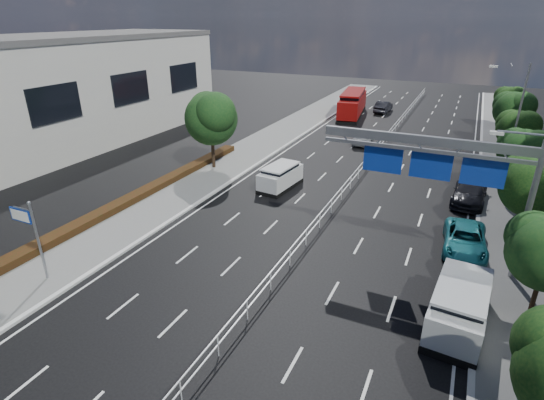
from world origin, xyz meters
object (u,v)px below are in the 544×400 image
at_px(silver_minivan, 460,306).
at_px(pedestrian_b, 516,229).
at_px(near_car_silver, 363,137).
at_px(red_bus, 352,103).
at_px(near_car_dark, 383,107).
at_px(overhead_gantry, 447,162).
at_px(white_minivan, 280,177).
at_px(parked_car_teal, 465,240).
at_px(parked_car_dark, 470,191).
at_px(toilet_sign, 29,226).

xyz_separation_m(silver_minivan, pedestrian_b, (2.58, 8.85, 0.02)).
bearing_deg(near_car_silver, red_bus, -73.96).
bearing_deg(near_car_dark, overhead_gantry, 107.58).
distance_m(silver_minivan, pedestrian_b, 9.22).
bearing_deg(silver_minivan, red_bus, 116.02).
height_order(white_minivan, parked_car_teal, white_minivan).
xyz_separation_m(parked_car_dark, pedestrian_b, (2.58, -5.71, 0.28)).
bearing_deg(silver_minivan, near_car_silver, 116.64).
xyz_separation_m(red_bus, parked_car_teal, (15.00, -31.55, -0.99)).
xyz_separation_m(near_car_dark, parked_car_dark, (11.69, -27.87, 0.01)).
bearing_deg(near_car_silver, pedestrian_b, 123.26).
bearing_deg(silver_minivan, toilet_sign, -160.63).
xyz_separation_m(red_bus, parked_car_dark, (15.00, -23.96, -0.90)).
bearing_deg(overhead_gantry, white_minivan, 151.85).
height_order(toilet_sign, pedestrian_b, toilet_sign).
relative_size(toilet_sign, near_car_silver, 1.00).
relative_size(red_bus, parked_car_dark, 2.08).
distance_m(overhead_gantry, parked_car_teal, 5.52).
bearing_deg(red_bus, near_car_silver, -77.94).
bearing_deg(overhead_gantry, toilet_sign, -150.40).
distance_m(overhead_gantry, white_minivan, 14.06).
relative_size(parked_car_dark, pedestrian_b, 2.92).
bearing_deg(red_bus, parked_car_dark, -65.83).
distance_m(parked_car_teal, parked_car_dark, 7.59).
relative_size(red_bus, silver_minivan, 2.13).
bearing_deg(parked_car_teal, toilet_sign, -151.27).
height_order(near_car_dark, pedestrian_b, pedestrian_b).
bearing_deg(white_minivan, toilet_sign, -103.91).
height_order(white_minivan, parked_car_dark, white_minivan).
xyz_separation_m(silver_minivan, parked_car_dark, (0.00, 14.57, -0.25)).
bearing_deg(red_bus, white_minivan, -94.18).
distance_m(red_bus, parked_car_teal, 34.94).
bearing_deg(parked_car_teal, silver_minivan, -93.21).
height_order(red_bus, near_car_silver, red_bus).
relative_size(white_minivan, near_car_dark, 0.96).
xyz_separation_m(white_minivan, near_car_dark, (1.55, 31.16, -0.14)).
relative_size(red_bus, parked_car_teal, 2.24).
bearing_deg(white_minivan, parked_car_teal, -11.65).
xyz_separation_m(near_car_silver, parked_car_teal, (10.49, -19.11, -0.06)).
xyz_separation_m(overhead_gantry, near_car_dark, (-10.13, 37.41, -4.85)).
height_order(parked_car_teal, parked_car_dark, parked_car_dark).
xyz_separation_m(white_minivan, pedestrian_b, (15.82, -2.42, 0.14)).
distance_m(near_car_silver, near_car_dark, 16.39).
height_order(white_minivan, red_bus, red_bus).
relative_size(overhead_gantry, parked_car_dark, 1.95).
height_order(toilet_sign, white_minivan, toilet_sign).
relative_size(toilet_sign, pedestrian_b, 2.41).
xyz_separation_m(red_bus, silver_minivan, (15.00, -38.52, -0.65)).
height_order(overhead_gantry, parked_car_dark, overhead_gantry).
relative_size(toilet_sign, white_minivan, 0.99).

